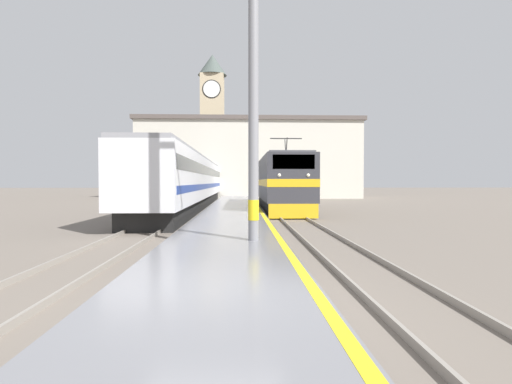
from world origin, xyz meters
TOP-DOWN VIEW (x-y plane):
  - ground_plane at (0.00, 30.00)m, footprint 200.00×200.00m
  - platform at (0.00, 25.00)m, footprint 3.57×140.00m
  - rail_track_near at (3.37, 25.00)m, footprint 2.83×140.00m
  - rail_track_far at (-3.53, 25.00)m, footprint 2.84×140.00m
  - locomotive_train at (3.37, 22.63)m, footprint 2.92×15.18m
  - passenger_train at (-3.53, 29.78)m, footprint 2.92×41.78m
  - catenary_mast at (0.91, 5.10)m, footprint 2.84×0.32m
  - clock_tower at (-3.85, 55.15)m, footprint 4.39×4.39m
  - station_building at (1.58, 45.16)m, footprint 28.61×7.29m

SIDE VIEW (x-z plane):
  - ground_plane at x=0.00m, z-range 0.00..0.00m
  - rail_track_near at x=3.37m, z-range -0.05..0.11m
  - rail_track_far at x=-3.53m, z-range -0.05..0.11m
  - platform at x=0.00m, z-range 0.00..0.39m
  - locomotive_train at x=3.37m, z-range -0.44..4.46m
  - passenger_train at x=-3.53m, z-range 0.15..4.16m
  - catenary_mast at x=0.91m, z-range 0.33..9.01m
  - station_building at x=1.58m, z-range 0.03..10.18m
  - clock_tower at x=-3.85m, z-range 0.72..22.26m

